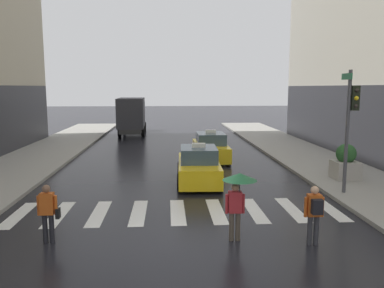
# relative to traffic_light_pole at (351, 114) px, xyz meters

# --- Properties ---
(ground_plane) EXTENTS (160.00, 160.00, 0.00)m
(ground_plane) POSITION_rel_traffic_light_pole_xyz_m (-6.75, -4.57, -3.26)
(ground_plane) COLOR black
(crosswalk_markings) EXTENTS (11.30, 2.80, 0.01)m
(crosswalk_markings) POSITION_rel_traffic_light_pole_xyz_m (-6.75, -1.57, -3.25)
(crosswalk_markings) COLOR silver
(crosswalk_markings) RESTS_ON ground
(traffic_light_pole) EXTENTS (0.44, 0.84, 4.80)m
(traffic_light_pole) POSITION_rel_traffic_light_pole_xyz_m (0.00, 0.00, 0.00)
(traffic_light_pole) COLOR #47474C
(traffic_light_pole) RESTS_ON curb_right
(taxi_lead) EXTENTS (2.04, 4.59, 1.80)m
(taxi_lead) POSITION_rel_traffic_light_pole_xyz_m (-5.68, 2.67, -2.53)
(taxi_lead) COLOR yellow
(taxi_lead) RESTS_ON ground
(taxi_second) EXTENTS (1.96, 4.56, 1.80)m
(taxi_second) POSITION_rel_traffic_light_pole_xyz_m (-4.54, 8.03, -2.53)
(taxi_second) COLOR yellow
(taxi_second) RESTS_ON ground
(box_truck) EXTENTS (2.42, 7.59, 3.35)m
(box_truck) POSITION_rel_traffic_light_pole_xyz_m (-10.25, 20.57, -1.41)
(box_truck) COLOR #2D2D2D
(box_truck) RESTS_ON ground
(pedestrian_with_umbrella) EXTENTS (0.96, 0.96, 1.94)m
(pedestrian_with_umbrella) POSITION_rel_traffic_light_pole_xyz_m (-5.14, -4.20, -1.74)
(pedestrian_with_umbrella) COLOR #473D33
(pedestrian_with_umbrella) RESTS_ON ground
(pedestrian_with_backpack) EXTENTS (0.55, 0.43, 1.65)m
(pedestrian_with_backpack) POSITION_rel_traffic_light_pole_xyz_m (-3.13, -4.67, -2.29)
(pedestrian_with_backpack) COLOR #333338
(pedestrian_with_backpack) RESTS_ON ground
(pedestrian_with_handbag) EXTENTS (0.60, 0.24, 1.65)m
(pedestrian_with_handbag) POSITION_rel_traffic_light_pole_xyz_m (-10.39, -4.03, -2.32)
(pedestrian_with_handbag) COLOR black
(pedestrian_with_handbag) RESTS_ON ground
(planter_near_corner) EXTENTS (1.10, 1.10, 1.60)m
(planter_near_corner) POSITION_rel_traffic_light_pole_xyz_m (1.02, 2.31, -2.38)
(planter_near_corner) COLOR #A8A399
(planter_near_corner) RESTS_ON curb_right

